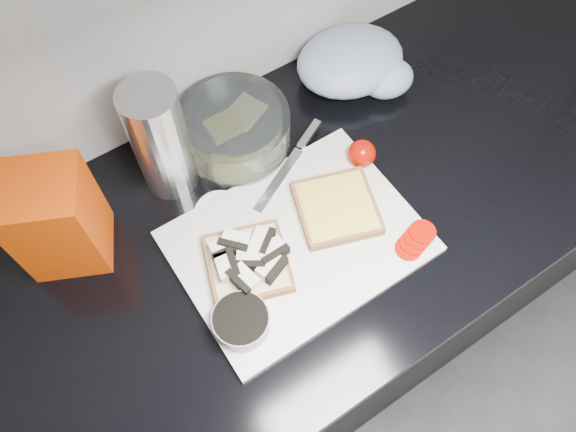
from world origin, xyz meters
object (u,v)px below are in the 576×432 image
object	(u,v)px
bread_bag	(57,220)
steel_canister	(161,141)
cutting_board	(298,242)
glass_bowl	(234,131)

from	to	relation	value
bread_bag	steel_canister	bearing A→B (deg)	34.68
cutting_board	bread_bag	distance (m)	0.39
cutting_board	glass_bowl	world-z (taller)	glass_bowl
glass_bowl	bread_bag	xyz separation A→B (m)	(-0.33, -0.03, 0.05)
steel_canister	cutting_board	bearing A→B (deg)	-63.83
glass_bowl	steel_canister	distance (m)	0.15
steel_canister	bread_bag	bearing A→B (deg)	-170.51
glass_bowl	bread_bag	world-z (taller)	bread_bag
cutting_board	bread_bag	xyz separation A→B (m)	(-0.32, 0.20, 0.09)
cutting_board	steel_canister	bearing A→B (deg)	116.17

